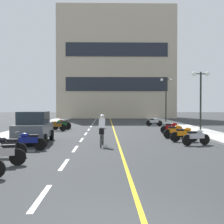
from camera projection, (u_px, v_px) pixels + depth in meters
ground_plane at (111, 131)px, 26.19m from camera, size 140.00×140.00×0.00m
curb_left at (36, 127)px, 29.05m from camera, size 2.40×72.00×0.12m
curb_right at (185, 127)px, 29.34m from camera, size 2.40×72.00×0.12m
lane_dash_0 at (41, 197)px, 7.16m from camera, size 0.14×2.20×0.01m
lane_dash_1 at (64, 164)px, 11.16m from camera, size 0.14×2.20×0.01m
lane_dash_2 at (75, 149)px, 15.16m from camera, size 0.14×2.20×0.01m
lane_dash_3 at (82, 140)px, 19.16m from camera, size 0.14×2.20×0.01m
lane_dash_4 at (86, 134)px, 23.15m from camera, size 0.14×2.20×0.01m
lane_dash_5 at (89, 130)px, 27.15m from camera, size 0.14×2.20×0.01m
lane_dash_6 at (91, 126)px, 31.15m from camera, size 0.14×2.20×0.01m
lane_dash_7 at (93, 124)px, 35.15m from camera, size 0.14×2.20×0.01m
lane_dash_8 at (94, 122)px, 39.15m from camera, size 0.14×2.20×0.01m
lane_dash_9 at (95, 121)px, 43.15m from camera, size 0.14×2.20×0.01m
lane_dash_10 at (96, 119)px, 47.14m from camera, size 0.14×2.20×0.01m
lane_dash_11 at (97, 118)px, 51.14m from camera, size 0.14×2.20×0.01m
centre_line_yellow at (113, 128)px, 29.20m from camera, size 0.12×66.00×0.01m
office_building at (116, 64)px, 53.71m from camera, size 20.06×7.53×19.02m
street_lamp_mid at (201, 87)px, 24.56m from camera, size 1.46×0.36×4.80m
street_lamp_far at (166, 90)px, 37.73m from camera, size 1.46×0.36×5.43m
parked_car_near at (34, 127)px, 17.67m from camera, size 2.08×4.28×1.82m
motorcycle_1 at (1, 153)px, 10.83m from camera, size 1.68×0.66×0.92m
motorcycle_2 at (6, 146)px, 12.69m from camera, size 1.70×0.60×0.92m
motorcycle_3 at (28, 141)px, 14.59m from camera, size 1.70×0.60×0.92m
motorcycle_4 at (196, 137)px, 16.49m from camera, size 1.66×0.75×0.92m
motorcycle_5 at (184, 134)px, 18.04m from camera, size 1.70×0.60×0.92m
motorcycle_6 at (176, 131)px, 20.08m from camera, size 1.67×0.69×0.92m
motorcycle_7 at (172, 128)px, 23.19m from camera, size 1.70×0.60×0.92m
motorcycle_8 at (56, 126)px, 25.55m from camera, size 1.70×0.60×0.92m
motorcycle_9 at (61, 124)px, 26.98m from camera, size 1.68×0.66×0.92m
motorcycle_10 at (62, 123)px, 28.72m from camera, size 1.70×0.60×0.92m
motorcycle_11 at (154, 122)px, 31.73m from camera, size 1.70×0.60×0.92m
cyclist_rider at (102, 130)px, 16.17m from camera, size 0.42×1.77×1.71m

